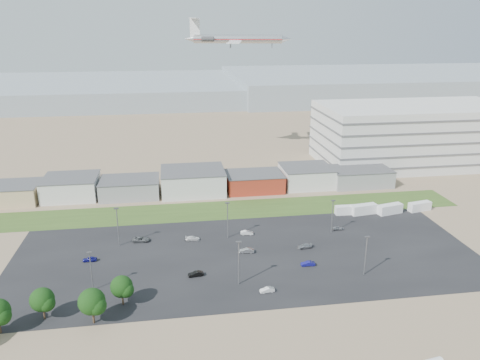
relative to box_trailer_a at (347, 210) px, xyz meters
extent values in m
plane|color=#8B7158|center=(-40.85, -42.85, -1.38)|extent=(700.00, 700.00, 0.00)
cube|color=black|center=(-35.85, -22.85, -1.38)|extent=(120.00, 50.00, 0.01)
cube|color=#36511E|center=(-40.85, 9.15, -1.37)|extent=(160.00, 16.00, 0.02)
cube|color=silver|center=(49.15, 52.15, 11.12)|extent=(80.00, 40.00, 25.00)
imported|color=navy|center=(-21.65, -30.56, -0.80)|extent=(3.57, 1.37, 1.16)
imported|color=black|center=(-49.55, -31.55, -0.77)|extent=(3.81, 1.73, 1.21)
imported|color=navy|center=(-75.66, -20.08, -0.79)|extent=(3.54, 1.55, 1.19)
imported|color=silver|center=(-49.25, -11.73, -0.81)|extent=(4.08, 1.94, 1.15)
imported|color=#A5A5AA|center=(-35.62, -21.45, -0.74)|extent=(4.01, 1.81, 1.28)
imported|color=#A5A5AA|center=(-6.82, -11.14, -0.82)|extent=(3.28, 1.33, 1.12)
imported|color=#595B5E|center=(-63.35, -10.43, -0.73)|extent=(4.90, 2.61, 1.31)
imported|color=silver|center=(-33.68, -10.33, -0.78)|extent=(3.77, 1.75, 1.20)
imported|color=#A5A5AA|center=(-19.84, -21.14, -0.79)|extent=(4.20, 2.03, 1.18)
imported|color=silver|center=(-34.15, -40.91, -0.83)|extent=(3.47, 1.52, 1.11)
camera|label=1|loc=(-53.78, -130.44, 55.53)|focal=35.00mm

